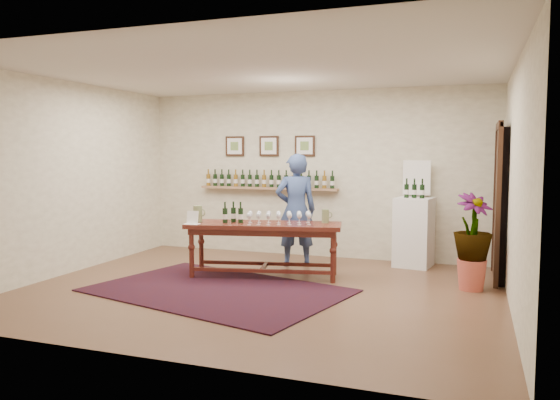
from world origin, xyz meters
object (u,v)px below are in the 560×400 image
(tasting_table, at_px, (264,231))
(person, at_px, (296,210))
(potted_plant, at_px, (472,241))
(display_pedestal, at_px, (414,232))

(tasting_table, xyz_separation_m, person, (0.19, 0.89, 0.22))
(tasting_table, relative_size, potted_plant, 2.10)
(display_pedestal, bearing_deg, tasting_table, -142.94)
(tasting_table, distance_m, potted_plant, 2.80)
(potted_plant, bearing_deg, tasting_table, -175.83)
(display_pedestal, bearing_deg, potted_plant, -55.48)
(potted_plant, height_order, person, person)
(potted_plant, relative_size, person, 0.62)
(display_pedestal, distance_m, person, 1.86)
(tasting_table, relative_size, person, 1.30)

